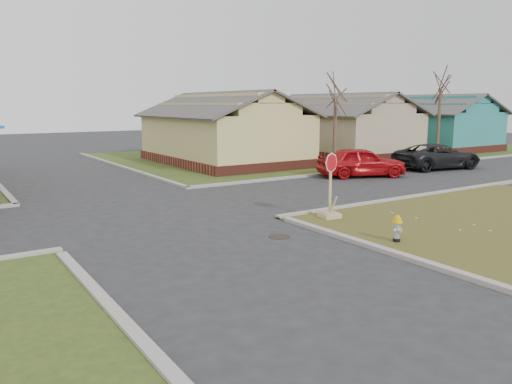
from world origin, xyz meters
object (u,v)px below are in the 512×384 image
stop_sign (330,204)px  dark_pickup (437,156)px  red_sedan (361,162)px  fire_hydrant (397,227)px

stop_sign → dark_pickup: 15.78m
red_sedan → dark_pickup: (6.24, -0.10, -0.05)m
stop_sign → red_sedan: bearing=47.5°
dark_pickup → red_sedan: bearing=98.8°
fire_hydrant → red_sedan: red_sedan is taller
stop_sign → dark_pickup: size_ratio=0.41×
red_sedan → dark_pickup: 6.24m
red_sedan → fire_hydrant: bearing=162.7°
fire_hydrant → red_sedan: size_ratio=0.16×
fire_hydrant → red_sedan: 13.11m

